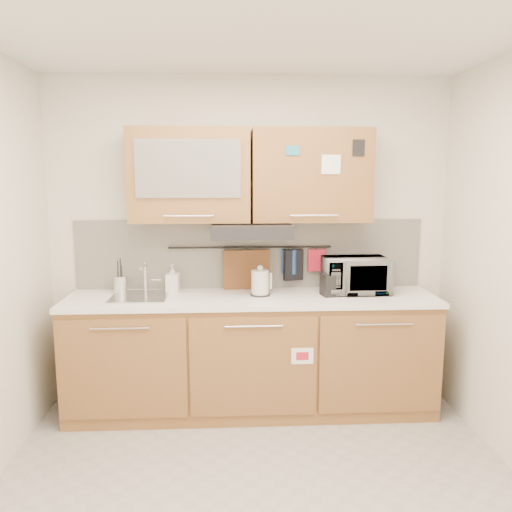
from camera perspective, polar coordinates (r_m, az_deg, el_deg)
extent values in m
plane|color=#9E9993|center=(3.12, 0.59, -26.77)|extent=(3.20, 3.20, 0.00)
plane|color=white|center=(2.64, 0.70, 26.15)|extent=(3.20, 3.20, 0.00)
plane|color=silver|center=(4.06, -0.70, 1.67)|extent=(3.20, 0.00, 3.20)
cube|color=#9E6738|center=(3.97, -0.50, -11.30)|extent=(2.80, 0.60, 0.88)
cube|color=black|center=(4.13, -0.49, -16.38)|extent=(2.80, 0.54, 0.10)
cube|color=brown|center=(3.75, -15.04, -12.42)|extent=(0.91, 0.02, 0.74)
cylinder|color=silver|center=(3.62, -15.32, -8.00)|extent=(0.41, 0.01, 0.01)
cube|color=brown|center=(3.67, -0.28, -12.56)|extent=(0.91, 0.02, 0.74)
cylinder|color=silver|center=(3.54, -0.27, -8.05)|extent=(0.41, 0.01, 0.01)
cube|color=brown|center=(3.83, 14.14, -11.92)|extent=(0.91, 0.02, 0.74)
cylinder|color=silver|center=(3.71, 14.44, -7.58)|extent=(0.41, 0.01, 0.01)
cube|color=white|center=(3.83, -0.50, -4.89)|extent=(2.82, 0.62, 0.04)
cube|color=silver|center=(4.06, -0.69, 0.25)|extent=(2.80, 0.02, 0.56)
cube|color=#9E6738|center=(3.86, -7.54, 9.10)|extent=(0.90, 0.35, 0.70)
cube|color=silver|center=(3.67, -7.79, 9.88)|extent=(0.76, 0.02, 0.42)
cube|color=brown|center=(3.89, 6.26, 9.12)|extent=(0.90, 0.35, 0.70)
cube|color=white|center=(3.74, 8.57, 10.30)|extent=(0.14, 0.00, 0.14)
cube|color=black|center=(3.79, -0.55, 2.97)|extent=(0.60, 0.46, 0.10)
cube|color=silver|center=(3.89, -13.16, -4.67)|extent=(0.42, 0.40, 0.03)
cylinder|color=silver|center=(4.01, -12.54, -2.39)|extent=(0.03, 0.03, 0.24)
cylinder|color=silver|center=(3.92, -12.78, -1.19)|extent=(0.02, 0.18, 0.02)
cylinder|color=black|center=(4.01, -0.67, 1.01)|extent=(1.30, 0.02, 0.02)
cylinder|color=silver|center=(4.04, -15.19, -3.17)|extent=(0.12, 0.12, 0.14)
cylinder|color=black|center=(4.04, -15.46, -2.31)|extent=(0.01, 0.01, 0.26)
cylinder|color=black|center=(4.01, -15.07, -2.57)|extent=(0.01, 0.01, 0.23)
cylinder|color=black|center=(4.04, -15.18, -2.16)|extent=(0.01, 0.01, 0.28)
cylinder|color=black|center=(4.02, -15.46, -2.78)|extent=(0.01, 0.01, 0.20)
cylinder|color=silver|center=(3.82, 0.48, -3.08)|extent=(0.17, 0.17, 0.20)
sphere|color=silver|center=(3.80, 0.48, -1.37)|extent=(0.04, 0.04, 0.04)
cube|color=silver|center=(3.85, 1.64, -2.85)|extent=(0.03, 0.03, 0.12)
cylinder|color=black|center=(3.84, 0.48, -4.40)|extent=(0.15, 0.15, 0.01)
cube|color=black|center=(3.88, 9.14, -3.25)|extent=(0.24, 0.17, 0.17)
cube|color=black|center=(3.85, 8.63, -2.18)|extent=(0.08, 0.11, 0.01)
cube|color=black|center=(3.88, 9.71, -2.12)|extent=(0.08, 0.11, 0.01)
imported|color=#999999|center=(3.99, 11.32, -2.16)|extent=(0.51, 0.35, 0.28)
imported|color=#999999|center=(3.99, -9.51, -2.54)|extent=(0.11, 0.11, 0.22)
cube|color=brown|center=(4.04, -1.07, -2.58)|extent=(0.38, 0.05, 0.47)
cube|color=navy|center=(4.04, 3.78, -0.66)|extent=(0.12, 0.08, 0.20)
cube|color=black|center=(4.05, 4.29, -1.02)|extent=(0.17, 0.09, 0.25)
cube|color=#B4182D|center=(4.07, 6.96, -0.48)|extent=(0.14, 0.03, 0.18)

